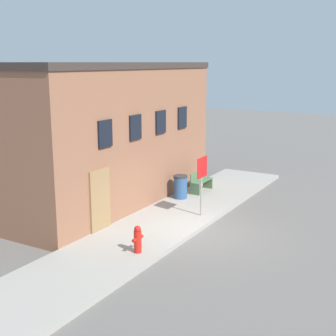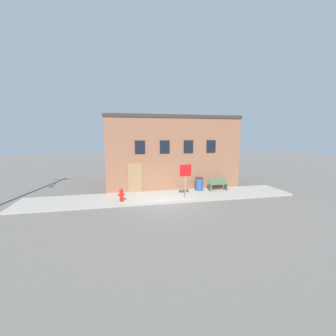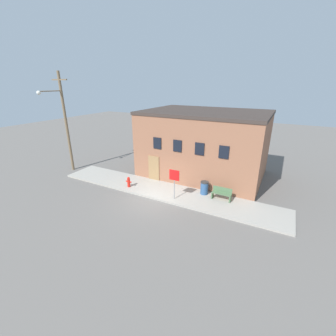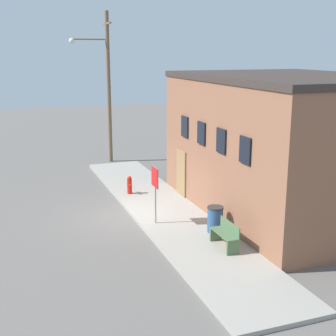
# 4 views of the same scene
# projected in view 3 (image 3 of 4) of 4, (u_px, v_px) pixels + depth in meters

# --- Properties ---
(ground_plane) EXTENTS (80.00, 80.00, 0.00)m
(ground_plane) POSITION_uv_depth(u_px,v_px,m) (154.00, 200.00, 15.94)
(ground_plane) COLOR #66605B
(sidewalk) EXTENTS (17.81, 2.86, 0.14)m
(sidewalk) POSITION_uv_depth(u_px,v_px,m) (163.00, 191.00, 17.10)
(sidewalk) COLOR #9E998E
(sidewalk) RESTS_ON ground
(brick_building) EXTENTS (10.18, 7.20, 5.61)m
(brick_building) POSITION_uv_depth(u_px,v_px,m) (204.00, 144.00, 19.63)
(brick_building) COLOR #8E5B42
(brick_building) RESTS_ON ground
(fire_hydrant) EXTENTS (0.47, 0.23, 0.82)m
(fire_hydrant) POSITION_uv_depth(u_px,v_px,m) (129.00, 182.00, 17.47)
(fire_hydrant) COLOR red
(fire_hydrant) RESTS_ON sidewalk
(stop_sign) EXTENTS (0.75, 0.06, 2.18)m
(stop_sign) POSITION_uv_depth(u_px,v_px,m) (174.00, 179.00, 15.23)
(stop_sign) COLOR gray
(stop_sign) RESTS_ON sidewalk
(bench) EXTENTS (1.33, 0.44, 0.87)m
(bench) POSITION_uv_depth(u_px,v_px,m) (222.00, 194.00, 15.55)
(bench) COLOR #4C6B47
(bench) RESTS_ON sidewalk
(trash_bin) EXTENTS (0.59, 0.59, 0.95)m
(trash_bin) POSITION_uv_depth(u_px,v_px,m) (204.00, 188.00, 16.34)
(trash_bin) COLOR #2D517F
(trash_bin) RESTS_ON sidewalk
(utility_pole) EXTENTS (1.80, 2.30, 8.73)m
(utility_pole) POSITION_uv_depth(u_px,v_px,m) (64.00, 120.00, 19.75)
(utility_pole) COLOR brown
(utility_pole) RESTS_ON ground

